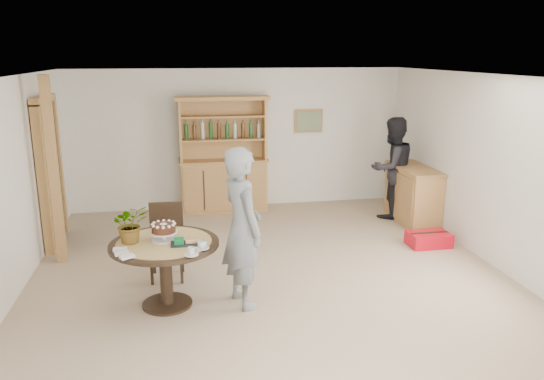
{
  "coord_description": "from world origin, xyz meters",
  "views": [
    {
      "loc": [
        -1.08,
        -5.97,
        2.77
      ],
      "look_at": [
        0.09,
        0.53,
        1.05
      ],
      "focal_mm": 35.0,
      "sensor_mm": 36.0,
      "label": 1
    }
  ],
  "objects": [
    {
      "name": "sideboard",
      "position": [
        2.74,
        2.0,
        0.47
      ],
      "size": [
        0.54,
        1.26,
        0.94
      ],
      "color": "#B27B4B",
      "rests_on": "ground"
    },
    {
      "name": "dining_chair",
      "position": [
        -1.27,
        0.45,
        0.54
      ],
      "size": [
        0.44,
        0.44,
        0.95
      ],
      "rotation": [
        0.0,
        0.0,
        -0.04
      ],
      "color": "black",
      "rests_on": "ground"
    },
    {
      "name": "hutch",
      "position": [
        -0.3,
        3.24,
        0.69
      ],
      "size": [
        1.62,
        0.54,
        2.04
      ],
      "color": "#B27B4B",
      "rests_on": "ground"
    },
    {
      "name": "pine_post",
      "position": [
        -2.7,
        1.2,
        1.25
      ],
      "size": [
        0.12,
        0.12,
        2.5
      ],
      "primitive_type": "cube",
      "color": "#AC8248",
      "rests_on": "ground"
    },
    {
      "name": "napkins",
      "position": [
        -1.68,
        -0.69,
        0.77
      ],
      "size": [
        0.24,
        0.33,
        0.03
      ],
      "color": "white",
      "rests_on": "dining_table"
    },
    {
      "name": "coffee_cup_a",
      "position": [
        -0.87,
        -0.65,
        0.8
      ],
      "size": [
        0.15,
        0.15,
        0.09
      ],
      "color": "silver",
      "rests_on": "dining_table"
    },
    {
      "name": "ground",
      "position": [
        0.0,
        0.0,
        0.0
      ],
      "size": [
        7.0,
        7.0,
        0.0
      ],
      "primitive_type": "plane",
      "color": "tan",
      "rests_on": "ground"
    },
    {
      "name": "doorway",
      "position": [
        -2.93,
        2.0,
        1.11
      ],
      "size": [
        0.13,
        1.1,
        2.18
      ],
      "color": "black",
      "rests_on": "ground"
    },
    {
      "name": "flower_vase",
      "position": [
        -1.62,
        -0.32,
        0.97
      ],
      "size": [
        0.47,
        0.44,
        0.42
      ],
      "primitive_type": "imported",
      "rotation": [
        0.0,
        0.0,
        0.35
      ],
      "color": "#3F7233",
      "rests_on": "dining_table"
    },
    {
      "name": "adult_person",
      "position": [
        2.49,
        2.34,
        0.86
      ],
      "size": [
        1.01,
        0.9,
        1.73
      ],
      "primitive_type": "imported",
      "rotation": [
        0.0,
        0.0,
        3.48
      ],
      "color": "black",
      "rests_on": "ground"
    },
    {
      "name": "red_suitcase",
      "position": [
        2.5,
        0.88,
        0.1
      ],
      "size": [
        0.6,
        0.41,
        0.21
      ],
      "rotation": [
        0.0,
        0.0,
        0.01
      ],
      "color": "red",
      "rests_on": "ground"
    },
    {
      "name": "coffee_cup_b",
      "position": [
        -0.99,
        -0.82,
        0.79
      ],
      "size": [
        0.15,
        0.15,
        0.08
      ],
      "color": "silver",
      "rests_on": "dining_table"
    },
    {
      "name": "dining_table",
      "position": [
        -1.27,
        -0.37,
        0.6
      ],
      "size": [
        1.2,
        1.2,
        0.76
      ],
      "color": "black",
      "rests_on": "ground"
    },
    {
      "name": "room_shell",
      "position": [
        0.0,
        0.01,
        1.74
      ],
      "size": [
        6.04,
        7.04,
        2.52
      ],
      "color": "white",
      "rests_on": "ground"
    },
    {
      "name": "gift_tray",
      "position": [
        -1.06,
        -0.5,
        0.79
      ],
      "size": [
        0.3,
        0.2,
        0.08
      ],
      "color": "black",
      "rests_on": "dining_table"
    },
    {
      "name": "teen_boy",
      "position": [
        -0.42,
        -0.47,
        0.9
      ],
      "size": [
        0.61,
        0.76,
        1.8
      ],
      "primitive_type": "imported",
      "rotation": [
        0.0,
        0.0,
        1.88
      ],
      "color": "slate",
      "rests_on": "ground"
    },
    {
      "name": "birthday_cake",
      "position": [
        -1.27,
        -0.32,
        0.88
      ],
      "size": [
        0.3,
        0.3,
        0.2
      ],
      "color": "white",
      "rests_on": "dining_table"
    }
  ]
}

